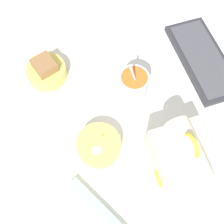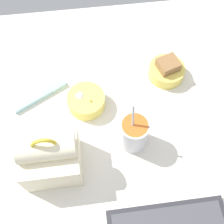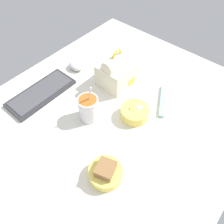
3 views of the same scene
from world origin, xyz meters
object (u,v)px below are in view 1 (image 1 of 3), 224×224
at_px(keyboard, 203,59).
at_px(bento_bowl_snacks, 99,145).
at_px(bento_bowl_sandwich, 46,71).
at_px(soup_cup, 133,87).
at_px(chopstick_case, 98,206).
at_px(lunch_bag, 183,156).

relative_size(keyboard, bento_bowl_snacks, 2.63).
xyz_separation_m(bento_bowl_sandwich, bento_bowl_snacks, (0.29, 0.09, -0.00)).
distance_m(soup_cup, bento_bowl_sandwich, 0.29).
xyz_separation_m(soup_cup, bento_bowl_sandwich, (-0.16, -0.24, -0.03)).
relative_size(keyboard, chopstick_case, 1.78).
xyz_separation_m(keyboard, bento_bowl_sandwich, (-0.10, -0.51, 0.02)).
xyz_separation_m(keyboard, lunch_bag, (0.30, -0.23, 0.06)).
height_order(soup_cup, chopstick_case, soup_cup).
xyz_separation_m(keyboard, chopstick_case, (0.34, -0.48, -0.00)).
bearing_deg(soup_cup, lunch_bag, 11.21).
distance_m(soup_cup, chopstick_case, 0.36).
relative_size(lunch_bag, chopstick_case, 1.07).
xyz_separation_m(lunch_bag, chopstick_case, (0.04, -0.25, -0.07)).
distance_m(bento_bowl_snacks, chopstick_case, 0.17).
bearing_deg(bento_bowl_snacks, bento_bowl_sandwich, -163.18).
bearing_deg(bento_bowl_sandwich, keyboard, 78.47).
xyz_separation_m(bento_bowl_sandwich, chopstick_case, (0.45, 0.04, -0.02)).
bearing_deg(keyboard, bento_bowl_sandwich, -101.53).
height_order(lunch_bag, chopstick_case, lunch_bag).
relative_size(bento_bowl_sandwich, chopstick_case, 0.68).
bearing_deg(bento_bowl_sandwich, soup_cup, 56.17).
relative_size(keyboard, soup_cup, 1.71).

